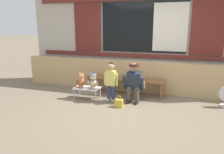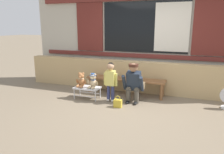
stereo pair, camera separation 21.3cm
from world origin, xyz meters
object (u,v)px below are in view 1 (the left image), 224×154
small_display_bench (87,89)px  child_standing (111,78)px  teddy_bear_with_hat (93,81)px  teddy_bear_plain (81,81)px  handbag_on_ground (119,103)px  wooden_bench_long (125,81)px  adult_crouching (134,82)px

small_display_bench → child_standing: bearing=2.5°
child_standing → teddy_bear_with_hat: bearing=-176.9°
child_standing → small_display_bench: bearing=-177.5°
teddy_bear_plain → child_standing: size_ratio=0.38×
teddy_bear_with_hat → handbag_on_ground: (0.75, -0.30, -0.38)m
teddy_bear_with_hat → small_display_bench: bearing=-179.2°
wooden_bench_long → child_standing: 0.70m
wooden_bench_long → handbag_on_ground: (0.11, -0.96, -0.28)m
small_display_bench → teddy_bear_plain: teddy_bear_plain is taller
small_display_bench → adult_crouching: 1.19m
small_display_bench → handbag_on_ground: bearing=-18.3°
adult_crouching → handbag_on_ground: 0.66m
teddy_bear_plain → teddy_bear_with_hat: (0.32, 0.00, 0.01)m
small_display_bench → adult_crouching: bearing=8.5°
teddy_bear_plain → child_standing: bearing=1.9°
wooden_bench_long → teddy_bear_plain: 1.17m
teddy_bear_plain → adult_crouching: (1.32, 0.17, 0.02)m
teddy_bear_with_hat → child_standing: bearing=3.1°
child_standing → adult_crouching: (0.54, 0.15, -0.11)m
teddy_bear_plain → adult_crouching: size_ratio=0.38×
teddy_bear_plain → small_display_bench: bearing=-0.5°
teddy_bear_plain → teddy_bear_with_hat: same height
adult_crouching → teddy_bear_plain: bearing=-172.6°
adult_crouching → handbag_on_ground: (-0.25, -0.47, -0.38)m
wooden_bench_long → adult_crouching: bearing=-53.8°
small_display_bench → child_standing: child_standing is taller
child_standing → adult_crouching: 0.57m
small_display_bench → adult_crouching: adult_crouching is taller
child_standing → wooden_bench_long: bearing=73.9°
teddy_bear_plain → handbag_on_ground: teddy_bear_plain is taller
child_standing → handbag_on_ground: bearing=-48.1°
small_display_bench → handbag_on_ground: small_display_bench is taller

